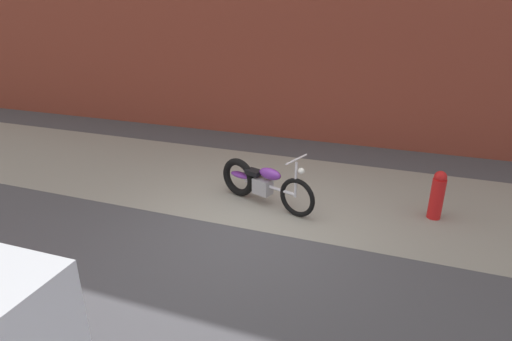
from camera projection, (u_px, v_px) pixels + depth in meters
The scene contains 5 objects.
ground_plane at pixel (248, 229), 6.44m from camera, with size 80.00×80.00×0.00m, color #47474C.
sidewalk_slab at pixel (280, 187), 7.97m from camera, with size 36.00×3.50×0.01m, color gray.
brick_building_wall at pixel (323, 34), 9.99m from camera, with size 36.00×0.50×5.37m, color brown.
motorcycle_purple at pixel (259, 182), 7.19m from camera, with size 1.93×0.87×1.03m.
fire_hydrant at pixel (437, 195), 6.65m from camera, with size 0.22×0.22×0.84m.
Camera 1 is at (2.04, -5.26, 3.26)m, focal length 28.42 mm.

